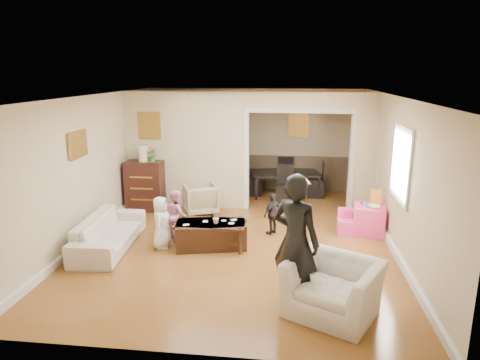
# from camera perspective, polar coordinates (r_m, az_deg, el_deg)

# --- Properties ---
(floor) EXTENTS (7.00, 7.00, 0.00)m
(floor) POSITION_cam_1_polar(r_m,az_deg,el_deg) (8.16, -0.16, -7.51)
(floor) COLOR #9D6128
(floor) RESTS_ON ground
(partition_left) EXTENTS (2.75, 0.18, 2.60)m
(partition_left) POSITION_cam_1_polar(r_m,az_deg,el_deg) (9.75, -6.96, 3.95)
(partition_left) COLOR beige
(partition_left) RESTS_ON ground
(partition_right) EXTENTS (0.55, 0.18, 2.60)m
(partition_right) POSITION_cam_1_polar(r_m,az_deg,el_deg) (9.61, 16.00, 3.35)
(partition_right) COLOR beige
(partition_right) RESTS_ON ground
(partition_header) EXTENTS (2.22, 0.18, 0.35)m
(partition_header) POSITION_cam_1_polar(r_m,az_deg,el_deg) (9.35, 8.00, 10.43)
(partition_header) COLOR beige
(partition_header) RESTS_ON partition_right
(window_pane) EXTENTS (0.03, 0.95, 1.10)m
(window_pane) POSITION_cam_1_polar(r_m,az_deg,el_deg) (7.50, 20.64, 1.99)
(window_pane) COLOR white
(window_pane) RESTS_ON ground
(framed_art_partition) EXTENTS (0.45, 0.03, 0.55)m
(framed_art_partition) POSITION_cam_1_polar(r_m,az_deg,el_deg) (9.80, -11.93, 7.05)
(framed_art_partition) COLOR brown
(framed_art_partition) RESTS_ON partition_left
(framed_art_sofa_wall) EXTENTS (0.03, 0.55, 0.40)m
(framed_art_sofa_wall) POSITION_cam_1_polar(r_m,az_deg,el_deg) (7.91, -20.69, 4.42)
(framed_art_sofa_wall) COLOR brown
(framed_art_alcove) EXTENTS (0.45, 0.03, 0.55)m
(framed_art_alcove) POSITION_cam_1_polar(r_m,az_deg,el_deg) (11.05, 7.71, 7.22)
(framed_art_alcove) COLOR brown
(sofa) EXTENTS (0.87, 1.99, 0.57)m
(sofa) POSITION_cam_1_polar(r_m,az_deg,el_deg) (7.93, -16.94, -6.62)
(sofa) COLOR beige
(sofa) RESTS_ON ground
(armchair_back) EXTENTS (0.91, 0.92, 0.64)m
(armchair_back) POSITION_cam_1_polar(r_m,az_deg,el_deg) (9.42, -5.25, -2.51)
(armchair_back) COLOR #C6B789
(armchair_back) RESTS_ON ground
(armchair_front) EXTENTS (1.41, 1.35, 0.71)m
(armchair_front) POSITION_cam_1_polar(r_m,az_deg,el_deg) (5.74, 12.21, -13.77)
(armchair_front) COLOR beige
(armchair_front) RESTS_ON ground
(dresser) EXTENTS (0.80, 0.45, 1.11)m
(dresser) POSITION_cam_1_polar(r_m,az_deg,el_deg) (9.77, -12.46, -0.76)
(dresser) COLOR #371610
(dresser) RESTS_ON ground
(table_lamp) EXTENTS (0.22, 0.22, 0.36)m
(table_lamp) POSITION_cam_1_polar(r_m,az_deg,el_deg) (9.61, -12.69, 3.47)
(table_lamp) COLOR beige
(table_lamp) RESTS_ON dresser
(potted_plant) EXTENTS (0.27, 0.23, 0.30)m
(potted_plant) POSITION_cam_1_polar(r_m,az_deg,el_deg) (9.55, -11.54, 3.28)
(potted_plant) COLOR #396A2F
(potted_plant) RESTS_ON dresser
(coffee_table) EXTENTS (1.32, 0.86, 0.45)m
(coffee_table) POSITION_cam_1_polar(r_m,az_deg,el_deg) (7.66, -3.87, -7.20)
(coffee_table) COLOR #3B1E12
(coffee_table) RESTS_ON ground
(coffee_cup) EXTENTS (0.13, 0.13, 0.10)m
(coffee_cup) POSITION_cam_1_polar(r_m,az_deg,el_deg) (7.50, -3.22, -5.41)
(coffee_cup) COLOR white
(coffee_cup) RESTS_ON coffee_table
(play_table) EXTENTS (0.65, 0.65, 0.55)m
(play_table) POSITION_cam_1_polar(r_m,az_deg,el_deg) (8.59, 16.70, -5.07)
(play_table) COLOR #FF4389
(play_table) RESTS_ON ground
(cereal_box) EXTENTS (0.21, 0.10, 0.30)m
(cereal_box) POSITION_cam_1_polar(r_m,az_deg,el_deg) (8.58, 17.58, -2.18)
(cereal_box) COLOR yellow
(cereal_box) RESTS_ON play_table
(cyan_cup) EXTENTS (0.08, 0.08, 0.08)m
(cyan_cup) POSITION_cam_1_polar(r_m,az_deg,el_deg) (8.43, 16.24, -3.15)
(cyan_cup) COLOR #23A9B3
(cyan_cup) RESTS_ON play_table
(toy_block) EXTENTS (0.09, 0.07, 0.05)m
(toy_block) POSITION_cam_1_polar(r_m,az_deg,el_deg) (8.59, 15.92, -2.91)
(toy_block) COLOR #BA1732
(toy_block) RESTS_ON play_table
(play_bowl) EXTENTS (0.25, 0.25, 0.05)m
(play_bowl) POSITION_cam_1_polar(r_m,az_deg,el_deg) (8.39, 17.32, -3.40)
(play_bowl) COLOR white
(play_bowl) RESTS_ON play_table
(dining_table) EXTENTS (1.82, 1.23, 0.59)m
(dining_table) POSITION_cam_1_polar(r_m,az_deg,el_deg) (10.76, 5.97, -0.54)
(dining_table) COLOR black
(dining_table) RESTS_ON ground
(adult_person) EXTENTS (0.79, 0.71, 1.81)m
(adult_person) POSITION_cam_1_polar(r_m,az_deg,el_deg) (5.60, 7.37, -8.08)
(adult_person) COLOR black
(adult_person) RESTS_ON ground
(child_kneel_a) EXTENTS (0.32, 0.47, 0.94)m
(child_kneel_a) POSITION_cam_1_polar(r_m,az_deg,el_deg) (7.64, -10.42, -5.56)
(child_kneel_a) COLOR white
(child_kneel_a) RESTS_ON ground
(child_kneel_b) EXTENTS (0.55, 0.58, 0.94)m
(child_kneel_b) POSITION_cam_1_polar(r_m,az_deg,el_deg) (8.00, -8.46, -4.52)
(child_kneel_b) COLOR pink
(child_kneel_b) RESTS_ON ground
(child_toddler) EXTENTS (0.45, 0.50, 0.82)m
(child_toddler) POSITION_cam_1_polar(r_m,az_deg,el_deg) (8.19, 4.34, -4.43)
(child_toddler) COLOR black
(child_toddler) RESTS_ON ground
(craft_papers) EXTENTS (0.90, 0.46, 0.00)m
(craft_papers) POSITION_cam_1_polar(r_m,az_deg,el_deg) (7.58, -3.31, -5.57)
(craft_papers) COLOR white
(craft_papers) RESTS_ON coffee_table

